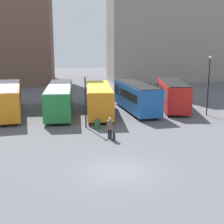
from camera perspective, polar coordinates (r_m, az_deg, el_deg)
ground_plane at (r=18.87m, az=1.28°, el=-10.82°), size 160.00×160.00×0.00m
building_block_right at (r=66.10m, az=11.70°, el=17.68°), size 26.64×11.37×27.39m
bus_0 at (r=34.84m, az=-18.44°, el=2.36°), size 3.91×11.30×3.15m
bus_1 at (r=34.22m, az=-9.55°, el=2.56°), size 2.85×11.68×3.03m
bus_2 at (r=33.28m, az=-2.43°, el=2.45°), size 3.11×9.90×3.06m
bus_3 at (r=34.73m, az=4.39°, el=2.90°), size 3.47×9.94×3.11m
bus_4 at (r=36.91m, az=11.01°, el=3.31°), size 4.14×9.96×3.16m
traveler at (r=24.64m, az=-0.41°, el=-2.61°), size 0.47×0.47×1.75m
suitcase at (r=24.47m, az=0.35°, el=-4.59°), size 0.18×0.33×0.77m
lamp_post_0 at (r=27.68m, az=-4.89°, el=2.88°), size 0.28×0.28×4.76m
lamp_post_1 at (r=33.81m, az=17.26°, el=5.40°), size 0.28×0.28×6.19m
trash_bin at (r=27.72m, az=-2.69°, el=-2.22°), size 0.52×0.52×0.85m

